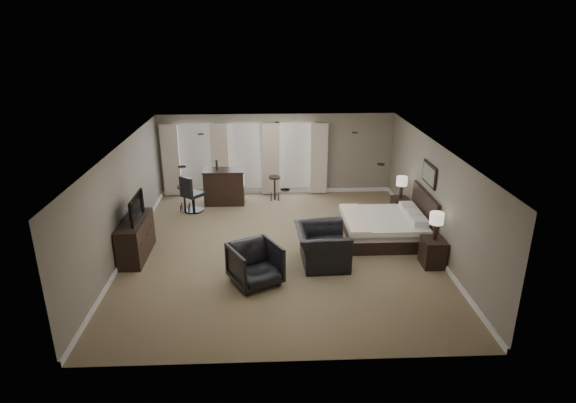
{
  "coord_description": "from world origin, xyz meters",
  "views": [
    {
      "loc": [
        -0.3,
        -10.8,
        5.27
      ],
      "look_at": [
        0.2,
        0.4,
        1.1
      ],
      "focal_mm": 30.0,
      "sensor_mm": 36.0,
      "label": 1
    }
  ],
  "objects_px": {
    "bed": "(381,216)",
    "armchair_near": "(322,240)",
    "desk_chair": "(193,193)",
    "lamp_far": "(401,188)",
    "nightstand_near": "(433,252)",
    "armchair_far": "(255,262)",
    "bar_stool_right": "(275,188)",
    "bar_counter": "(224,187)",
    "tv": "(133,217)",
    "nightstand_far": "(400,208)",
    "bar_stool_left": "(184,198)",
    "lamp_near": "(436,226)",
    "dresser": "(136,238)"
  },
  "relations": [
    {
      "from": "bar_stool_right",
      "to": "nightstand_far",
      "type": "bearing_deg",
      "value": -25.01
    },
    {
      "from": "armchair_far",
      "to": "nightstand_far",
      "type": "bearing_deg",
      "value": 13.13
    },
    {
      "from": "desk_chair",
      "to": "bed",
      "type": "bearing_deg",
      "value": -163.75
    },
    {
      "from": "lamp_far",
      "to": "bar_counter",
      "type": "bearing_deg",
      "value": 164.72
    },
    {
      "from": "lamp_far",
      "to": "desk_chair",
      "type": "bearing_deg",
      "value": 172.6
    },
    {
      "from": "armchair_far",
      "to": "bar_counter",
      "type": "relative_size",
      "value": 0.79
    },
    {
      "from": "tv",
      "to": "desk_chair",
      "type": "distance_m",
      "value": 3.1
    },
    {
      "from": "lamp_far",
      "to": "desk_chair",
      "type": "height_order",
      "value": "lamp_far"
    },
    {
      "from": "lamp_near",
      "to": "armchair_near",
      "type": "distance_m",
      "value": 2.58
    },
    {
      "from": "bed",
      "to": "nightstand_far",
      "type": "relative_size",
      "value": 3.39
    },
    {
      "from": "nightstand_far",
      "to": "desk_chair",
      "type": "distance_m",
      "value": 6.04
    },
    {
      "from": "desk_chair",
      "to": "nightstand_far",
      "type": "bearing_deg",
      "value": -147.52
    },
    {
      "from": "bar_stool_left",
      "to": "bar_stool_right",
      "type": "xyz_separation_m",
      "value": [
        2.7,
        0.81,
        -0.0
      ]
    },
    {
      "from": "bar_counter",
      "to": "bar_stool_left",
      "type": "relative_size",
      "value": 1.63
    },
    {
      "from": "nightstand_near",
      "to": "bar_counter",
      "type": "relative_size",
      "value": 0.52
    },
    {
      "from": "lamp_near",
      "to": "nightstand_far",
      "type": "bearing_deg",
      "value": 90.0
    },
    {
      "from": "tv",
      "to": "bar_counter",
      "type": "distance_m",
      "value": 4.0
    },
    {
      "from": "nightstand_far",
      "to": "dresser",
      "type": "height_order",
      "value": "dresser"
    },
    {
      "from": "lamp_far",
      "to": "bar_stool_right",
      "type": "relative_size",
      "value": 0.83
    },
    {
      "from": "nightstand_near",
      "to": "lamp_far",
      "type": "xyz_separation_m",
      "value": [
        0.0,
        2.9,
        0.59
      ]
    },
    {
      "from": "bar_stool_right",
      "to": "bar_counter",
      "type": "bearing_deg",
      "value": -170.41
    },
    {
      "from": "tv",
      "to": "bar_stool_right",
      "type": "bearing_deg",
      "value": -41.61
    },
    {
      "from": "nightstand_far",
      "to": "bar_stool_left",
      "type": "distance_m",
      "value": 6.31
    },
    {
      "from": "nightstand_near",
      "to": "tv",
      "type": "distance_m",
      "value": 7.0
    },
    {
      "from": "nightstand_far",
      "to": "bar_stool_right",
      "type": "bearing_deg",
      "value": 154.99
    },
    {
      "from": "bed",
      "to": "desk_chair",
      "type": "distance_m",
      "value": 5.56
    },
    {
      "from": "armchair_near",
      "to": "bar_stool_right",
      "type": "xyz_separation_m",
      "value": [
        -1.01,
        4.34,
        -0.2
      ]
    },
    {
      "from": "armchair_far",
      "to": "dresser",
      "type": "bearing_deg",
      "value": 125.85
    },
    {
      "from": "bed",
      "to": "armchair_near",
      "type": "xyz_separation_m",
      "value": [
        -1.65,
        -1.24,
        -0.05
      ]
    },
    {
      "from": "armchair_far",
      "to": "desk_chair",
      "type": "relative_size",
      "value": 0.89
    },
    {
      "from": "lamp_far",
      "to": "bar_counter",
      "type": "height_order",
      "value": "lamp_far"
    },
    {
      "from": "nightstand_near",
      "to": "desk_chair",
      "type": "relative_size",
      "value": 0.58
    },
    {
      "from": "nightstand_near",
      "to": "nightstand_far",
      "type": "xyz_separation_m",
      "value": [
        0.0,
        2.9,
        -0.03
      ]
    },
    {
      "from": "armchair_near",
      "to": "armchair_far",
      "type": "distance_m",
      "value": 1.75
    },
    {
      "from": "armchair_far",
      "to": "bar_stool_right",
      "type": "xyz_separation_m",
      "value": [
        0.51,
        5.2,
        -0.11
      ]
    },
    {
      "from": "dresser",
      "to": "tv",
      "type": "distance_m",
      "value": 0.54
    },
    {
      "from": "dresser",
      "to": "armchair_near",
      "type": "height_order",
      "value": "armchair_near"
    },
    {
      "from": "lamp_far",
      "to": "bar_stool_left",
      "type": "height_order",
      "value": "lamp_far"
    },
    {
      "from": "nightstand_far",
      "to": "lamp_far",
      "type": "distance_m",
      "value": 0.62
    },
    {
      "from": "bar_counter",
      "to": "nightstand_near",
      "type": "bearing_deg",
      "value": -40.09
    },
    {
      "from": "lamp_near",
      "to": "tv",
      "type": "bearing_deg",
      "value": 173.71
    },
    {
      "from": "lamp_near",
      "to": "lamp_far",
      "type": "xyz_separation_m",
      "value": [
        0.0,
        2.9,
        -0.06
      ]
    },
    {
      "from": "tv",
      "to": "lamp_far",
      "type": "bearing_deg",
      "value": -72.83
    },
    {
      "from": "nightstand_far",
      "to": "bar_stool_left",
      "type": "bearing_deg",
      "value": 172.27
    },
    {
      "from": "nightstand_far",
      "to": "desk_chair",
      "type": "relative_size",
      "value": 0.53
    },
    {
      "from": "nightstand_far",
      "to": "lamp_near",
      "type": "xyz_separation_m",
      "value": [
        0.0,
        -2.9,
        0.68
      ]
    },
    {
      "from": "armchair_near",
      "to": "bar_stool_right",
      "type": "bearing_deg",
      "value": 10.62
    },
    {
      "from": "armchair_far",
      "to": "bar_stool_right",
      "type": "distance_m",
      "value": 5.23
    },
    {
      "from": "bed",
      "to": "desk_chair",
      "type": "height_order",
      "value": "bed"
    },
    {
      "from": "tv",
      "to": "bar_counter",
      "type": "relative_size",
      "value": 0.85
    }
  ]
}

